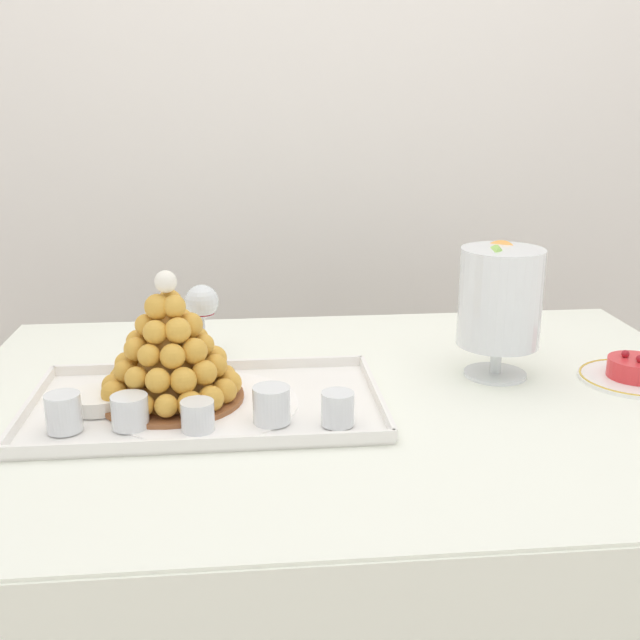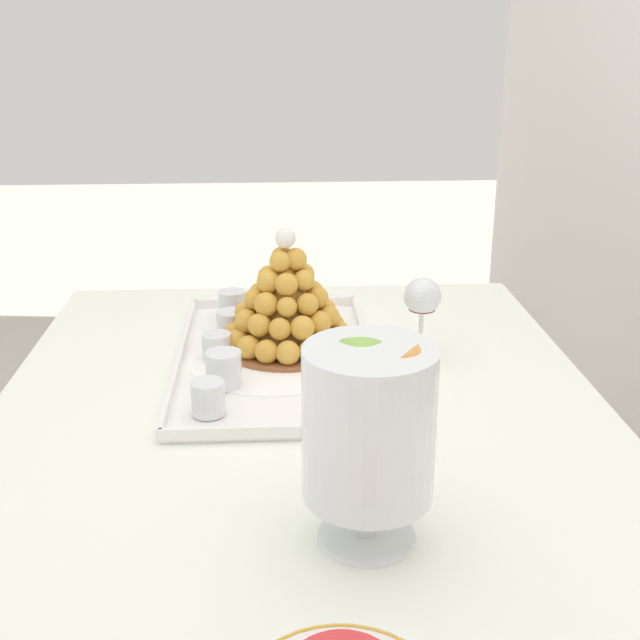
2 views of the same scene
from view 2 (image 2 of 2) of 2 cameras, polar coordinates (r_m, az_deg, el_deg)
buffet_table at (r=1.25m, az=-1.19°, el=-11.48°), size 1.35×0.96×0.76m
serving_tray at (r=1.41m, az=-3.15°, el=-2.83°), size 0.57×0.33×0.02m
croquembouche at (r=1.43m, az=-2.35°, el=1.08°), size 0.23×0.23×0.22m
dessert_cup_left at (r=1.60m, az=-6.14°, el=0.95°), size 0.05×0.05×0.06m
dessert_cup_mid_left at (r=1.51m, az=-6.18°, el=-0.37°), size 0.06×0.06×0.05m
dessert_cup_centre at (r=1.41m, az=-7.22°, el=-1.90°), size 0.05×0.05×0.05m
dessert_cup_mid_right at (r=1.31m, az=-6.72°, el=-3.50°), size 0.06×0.06×0.06m
dessert_cup_right at (r=1.22m, az=-7.83°, el=-5.49°), size 0.05×0.05×0.05m
creme_brulee_ramekin at (r=1.57m, az=-3.08°, el=0.15°), size 0.10×0.10×0.02m
macaron_goblet at (r=0.89m, az=3.50°, el=-7.35°), size 0.15×0.15×0.25m
wine_glass at (r=1.41m, az=7.15°, el=1.38°), size 0.06×0.06×0.14m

